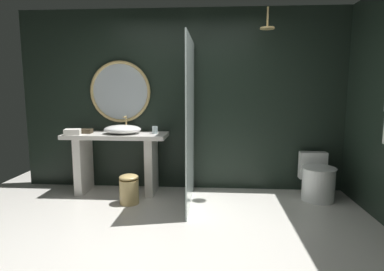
{
  "coord_description": "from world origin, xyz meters",
  "views": [
    {
      "loc": [
        0.45,
        -2.85,
        1.49
      ],
      "look_at": [
        0.2,
        0.73,
        0.96
      ],
      "focal_mm": 30.25,
      "sensor_mm": 36.0,
      "label": 1
    }
  ],
  "objects_px": {
    "tumbler_cup": "(155,130)",
    "round_wall_mirror": "(120,92)",
    "toilet": "(317,180)",
    "tissue_box": "(87,131)",
    "waste_bin": "(129,189)",
    "rain_shower_head": "(267,26)",
    "vessel_sink": "(122,129)",
    "folded_hand_towel": "(72,132)"
  },
  "relations": [
    {
      "from": "round_wall_mirror",
      "to": "toilet",
      "type": "distance_m",
      "value": 3.02
    },
    {
      "from": "rain_shower_head",
      "to": "folded_hand_towel",
      "type": "distance_m",
      "value": 2.93
    },
    {
      "from": "round_wall_mirror",
      "to": "toilet",
      "type": "relative_size",
      "value": 1.5
    },
    {
      "from": "vessel_sink",
      "to": "rain_shower_head",
      "type": "bearing_deg",
      "value": -1.61
    },
    {
      "from": "rain_shower_head",
      "to": "tissue_box",
      "type": "bearing_deg",
      "value": 178.55
    },
    {
      "from": "rain_shower_head",
      "to": "toilet",
      "type": "xyz_separation_m",
      "value": [
        0.73,
        -0.0,
        -2.0
      ]
    },
    {
      "from": "vessel_sink",
      "to": "tumbler_cup",
      "type": "relative_size",
      "value": 4.97
    },
    {
      "from": "toilet",
      "to": "waste_bin",
      "type": "distance_m",
      "value": 2.51
    },
    {
      "from": "tissue_box",
      "to": "toilet",
      "type": "bearing_deg",
      "value": -1.18
    },
    {
      "from": "rain_shower_head",
      "to": "waste_bin",
      "type": "xyz_separation_m",
      "value": [
        -1.75,
        -0.36,
        -2.07
      ]
    },
    {
      "from": "tissue_box",
      "to": "rain_shower_head",
      "type": "xyz_separation_m",
      "value": [
        2.45,
        -0.06,
        1.38
      ]
    },
    {
      "from": "vessel_sink",
      "to": "waste_bin",
      "type": "xyz_separation_m",
      "value": [
        0.18,
        -0.41,
        -0.72
      ]
    },
    {
      "from": "round_wall_mirror",
      "to": "folded_hand_towel",
      "type": "bearing_deg",
      "value": -142.07
    },
    {
      "from": "tumbler_cup",
      "to": "folded_hand_towel",
      "type": "bearing_deg",
      "value": -170.81
    },
    {
      "from": "folded_hand_towel",
      "to": "round_wall_mirror",
      "type": "bearing_deg",
      "value": 37.93
    },
    {
      "from": "vessel_sink",
      "to": "round_wall_mirror",
      "type": "relative_size",
      "value": 0.58
    },
    {
      "from": "tumbler_cup",
      "to": "waste_bin",
      "type": "distance_m",
      "value": 0.88
    },
    {
      "from": "vessel_sink",
      "to": "tumbler_cup",
      "type": "height_order",
      "value": "vessel_sink"
    },
    {
      "from": "vessel_sink",
      "to": "tissue_box",
      "type": "bearing_deg",
      "value": 179.14
    },
    {
      "from": "tumbler_cup",
      "to": "waste_bin",
      "type": "bearing_deg",
      "value": -120.94
    },
    {
      "from": "tumbler_cup",
      "to": "tissue_box",
      "type": "xyz_separation_m",
      "value": [
        -0.97,
        -0.02,
        -0.02
      ]
    },
    {
      "from": "tissue_box",
      "to": "round_wall_mirror",
      "type": "xyz_separation_m",
      "value": [
        0.42,
        0.28,
        0.55
      ]
    },
    {
      "from": "round_wall_mirror",
      "to": "folded_hand_towel",
      "type": "height_order",
      "value": "round_wall_mirror"
    },
    {
      "from": "tissue_box",
      "to": "toilet",
      "type": "relative_size",
      "value": 0.25
    },
    {
      "from": "vessel_sink",
      "to": "folded_hand_towel",
      "type": "xyz_separation_m",
      "value": [
        -0.65,
        -0.15,
        -0.02
      ]
    },
    {
      "from": "folded_hand_towel",
      "to": "tissue_box",
      "type": "bearing_deg",
      "value": 49.19
    },
    {
      "from": "tissue_box",
      "to": "waste_bin",
      "type": "distance_m",
      "value": 1.07
    },
    {
      "from": "waste_bin",
      "to": "rain_shower_head",
      "type": "bearing_deg",
      "value": 11.6
    },
    {
      "from": "rain_shower_head",
      "to": "waste_bin",
      "type": "height_order",
      "value": "rain_shower_head"
    },
    {
      "from": "round_wall_mirror",
      "to": "tissue_box",
      "type": "bearing_deg",
      "value": -146.63
    },
    {
      "from": "tumbler_cup",
      "to": "round_wall_mirror",
      "type": "bearing_deg",
      "value": 155.34
    },
    {
      "from": "round_wall_mirror",
      "to": "waste_bin",
      "type": "distance_m",
      "value": 1.45
    },
    {
      "from": "rain_shower_head",
      "to": "round_wall_mirror",
      "type": "bearing_deg",
      "value": 170.56
    },
    {
      "from": "waste_bin",
      "to": "folded_hand_towel",
      "type": "distance_m",
      "value": 1.12
    },
    {
      "from": "tumbler_cup",
      "to": "round_wall_mirror",
      "type": "relative_size",
      "value": 0.12
    },
    {
      "from": "rain_shower_head",
      "to": "waste_bin",
      "type": "relative_size",
      "value": 0.7
    },
    {
      "from": "round_wall_mirror",
      "to": "toilet",
      "type": "bearing_deg",
      "value": -7.04
    },
    {
      "from": "round_wall_mirror",
      "to": "toilet",
      "type": "xyz_separation_m",
      "value": [
        2.76,
        -0.34,
        -1.16
      ]
    },
    {
      "from": "round_wall_mirror",
      "to": "toilet",
      "type": "height_order",
      "value": "round_wall_mirror"
    },
    {
      "from": "tumbler_cup",
      "to": "rain_shower_head",
      "type": "bearing_deg",
      "value": -3.31
    },
    {
      "from": "vessel_sink",
      "to": "folded_hand_towel",
      "type": "bearing_deg",
      "value": -167.33
    },
    {
      "from": "tumbler_cup",
      "to": "folded_hand_towel",
      "type": "height_order",
      "value": "tumbler_cup"
    }
  ]
}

